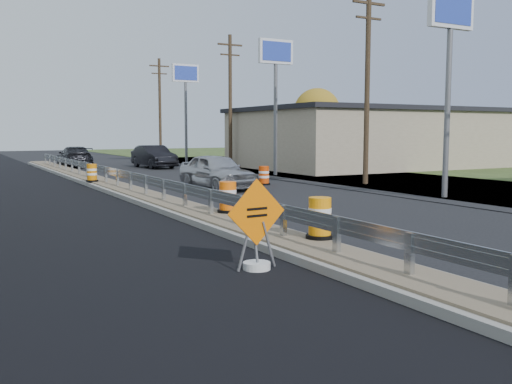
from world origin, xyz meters
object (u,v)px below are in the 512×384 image
barrel_median_mid (228,198)px  barrel_shoulder_near (264,176)px  car_silver (216,171)px  caution_sign (257,247)px  barrel_median_far (92,173)px  car_dark_far (75,157)px  barrel_median_near (320,219)px  barrel_shoulder_far (137,158)px  car_dark_mid (154,157)px

barrel_median_mid → barrel_shoulder_near: bearing=55.0°
barrel_median_mid → car_silver: size_ratio=0.19×
caution_sign → barrel_median_far: bearing=82.2°
barrel_shoulder_near → car_dark_far: bearing=105.3°
barrel_median_near → car_silver: (3.63, 13.27, 0.13)m
caution_sign → barrel_median_mid: size_ratio=1.90×
car_dark_far → barrel_shoulder_near: bearing=109.1°
barrel_median_near → barrel_shoulder_far: (6.59, 34.95, -0.22)m
caution_sign → barrel_median_far: (1.09, 18.15, 0.19)m
barrel_median_mid → car_dark_mid: size_ratio=0.19×
car_dark_far → barrel_median_mid: bearing=91.3°
barrel_median_mid → barrel_shoulder_far: size_ratio=0.96×
caution_sign → barrel_shoulder_near: 17.25m
barrel_median_mid → car_silver: (3.63, 8.61, 0.13)m
caution_sign → barrel_shoulder_far: (8.79, 36.02, 0.01)m
barrel_median_mid → car_silver: car_silver is taller
barrel_shoulder_far → car_dark_far: (-5.34, -2.09, 0.30)m
car_silver → car_dark_mid: bearing=77.2°
car_dark_mid → car_dark_far: bearing=137.9°
barrel_median_near → barrel_shoulder_near: bearing=65.0°
barrel_median_mid → car_dark_mid: car_dark_mid is taller
car_silver → car_dark_far: 19.73m
caution_sign → barrel_median_far: size_ratio=2.06×
barrel_shoulder_near → car_dark_far: size_ratio=0.18×
barrel_median_near → car_dark_mid: size_ratio=0.19×
barrel_shoulder_far → car_dark_mid: bearing=-95.5°
barrel_median_far → barrel_shoulder_near: 8.21m
barrel_shoulder_far → car_silver: (-2.96, -21.68, 0.35)m
barrel_median_mid → barrel_median_far: (-1.10, 12.43, -0.03)m
barrel_shoulder_far → car_dark_mid: (-0.57, -5.85, 0.35)m
barrel_median_near → car_silver: car_silver is taller
barrel_shoulder_far → car_dark_mid: size_ratio=0.19×
barrel_median_mid → car_dark_far: 28.23m
barrel_shoulder_near → car_silver: size_ratio=0.19×
barrel_median_mid → barrel_shoulder_near: (6.45, 9.20, -0.23)m
barrel_median_far → car_dark_far: bearing=81.5°
barrel_median_far → car_dark_far: (2.35, 15.78, 0.12)m
barrel_shoulder_far → barrel_median_mid: bearing=-102.3°
barrel_shoulder_far → caution_sign: bearing=-103.7°
barrel_shoulder_far → car_silver: bearing=-97.8°
barrel_shoulder_near → barrel_shoulder_far: 21.09m
barrel_shoulder_near → car_dark_mid: car_dark_mid is taller
barrel_median_near → barrel_shoulder_near: 15.29m
caution_sign → barrel_median_mid: bearing=64.6°
barrel_median_far → car_dark_mid: 13.97m
car_dark_mid → car_dark_far: car_dark_mid is taller
barrel_median_near → barrel_median_mid: bearing=90.0°
barrel_median_near → car_dark_mid: (6.03, 29.10, 0.14)m
caution_sign → barrel_median_mid: (2.19, 5.72, 0.23)m
barrel_median_far → car_silver: (4.73, -3.81, 0.17)m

